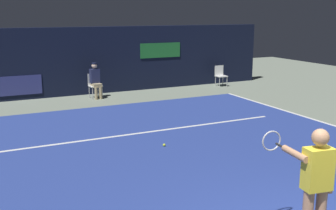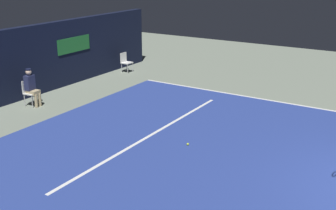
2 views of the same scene
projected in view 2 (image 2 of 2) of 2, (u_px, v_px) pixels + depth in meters
name	position (u px, v px, depth m)	size (l,w,h in m)	color
ground_plane	(209.00, 150.00, 11.71)	(31.35, 31.35, 0.00)	gray
court_surface	(209.00, 150.00, 11.71)	(10.25, 10.95, 0.01)	navy
line_sideline_left	(273.00, 101.00, 15.80)	(0.10, 10.95, 0.01)	white
line_service	(150.00, 135.00, 12.67)	(7.99, 0.10, 0.01)	white
back_wall	(7.00, 67.00, 15.29)	(15.87, 0.33, 2.60)	black
line_judge_on_chair	(31.00, 87.00, 15.11)	(0.48, 0.56, 1.32)	white
courtside_chair_near	(126.00, 61.00, 19.79)	(0.45, 0.43, 0.88)	white
tennis_ball	(188.00, 144.00, 12.00)	(0.07, 0.07, 0.07)	#CCE033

